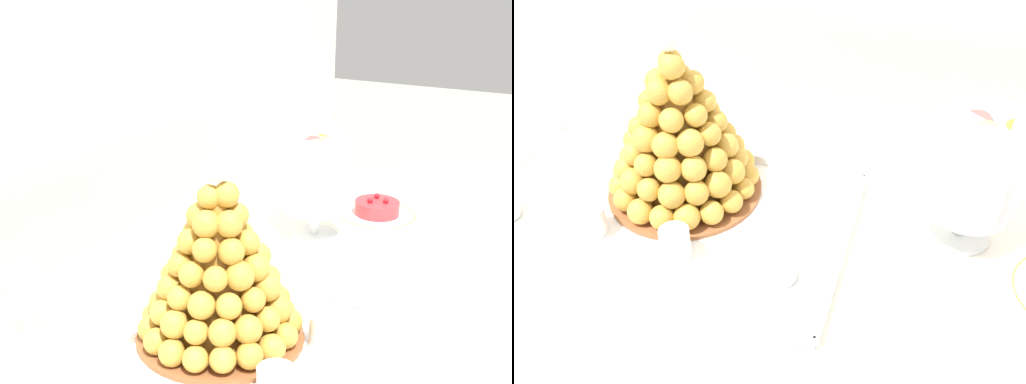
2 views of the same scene
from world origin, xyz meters
TOP-DOWN VIEW (x-y plane):
  - buffet_table at (0.00, 0.00)m, footprint 1.50×0.94m
  - serving_tray at (-0.20, -0.04)m, footprint 0.66×0.39m
  - croquembouche at (-0.18, 0.03)m, footprint 0.28×0.28m
  - dessert_cup_centre at (-0.13, -0.13)m, footprint 0.05×0.05m
  - dessert_cup_mid_right at (0.04, -0.12)m, footprint 0.06×0.06m
  - macaron_goblet at (0.30, 0.06)m, footprint 0.15×0.15m
  - fruit_tart_plate at (0.47, -0.03)m, footprint 0.19×0.19m
  - wine_glass at (-0.32, 0.31)m, footprint 0.07×0.07m

SIDE VIEW (x-z plane):
  - buffet_table at x=0.00m, z-range 0.31..1.10m
  - serving_tray at x=-0.20m, z-range 0.79..0.81m
  - fruit_tart_plate at x=0.47m, z-range 0.78..0.83m
  - dessert_cup_centre at x=-0.13m, z-range 0.80..0.85m
  - dessert_cup_mid_right at x=0.04m, z-range 0.80..0.86m
  - wine_glass at x=-0.32m, z-range 0.83..0.97m
  - croquembouche at x=-0.18m, z-range 0.76..1.08m
  - macaron_goblet at x=0.30m, z-range 0.81..1.06m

